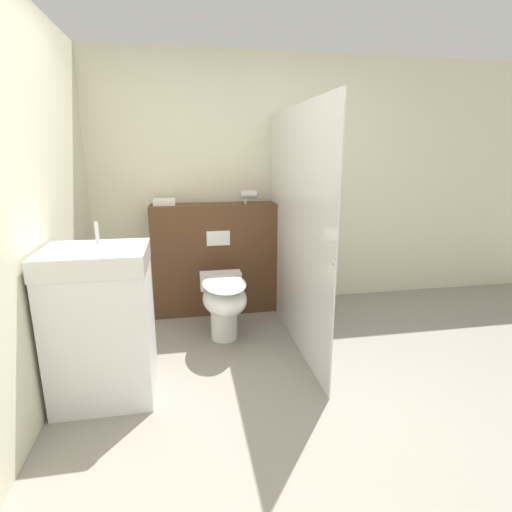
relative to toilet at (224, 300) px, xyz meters
The scene contains 8 objects.
ground_plane 1.13m from the toilet, 78.37° to the right, with size 12.00×12.00×0.00m, color gray.
wall_back 1.29m from the toilet, 76.74° to the left, with size 8.00×0.06×2.50m.
partition_panel 0.71m from the toilet, 89.18° to the left, with size 1.26×0.30×1.09m.
shower_glass 0.84m from the toilet, ahead, with size 0.04×1.85×1.93m.
toilet is the anchor object (origin of this frame).
sink_vanity 1.08m from the toilet, 142.63° to the right, with size 0.63×0.52×1.15m.
hair_drier 1.09m from the toilet, 63.22° to the left, with size 0.18×0.08×0.13m.
folded_towel 1.14m from the toilet, 123.97° to the left, with size 0.20×0.16×0.06m.
Camera 1 is at (-0.52, -2.10, 1.59)m, focal length 28.00 mm.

